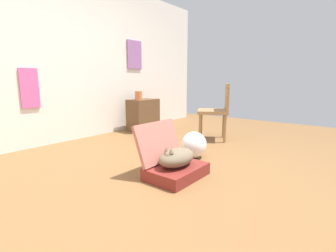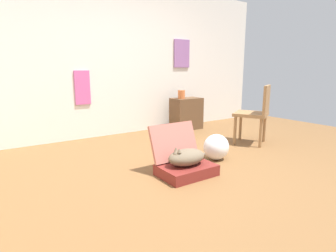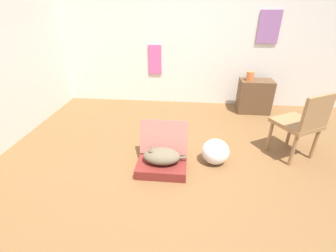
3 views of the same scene
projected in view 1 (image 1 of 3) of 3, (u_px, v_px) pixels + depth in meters
ground_plane at (186, 170)px, 2.68m from camera, size 7.68×7.68×0.00m
wall_back at (66, 57)px, 3.83m from camera, size 6.40×0.15×2.60m
suitcase_base at (176, 171)px, 2.47m from camera, size 0.59×0.43×0.12m
suitcase_lid at (159, 142)px, 2.56m from camera, size 0.59×0.19×0.41m
cat at (176, 157)px, 2.44m from camera, size 0.52×0.28×0.21m
plastic_bag_white at (194, 145)px, 3.08m from camera, size 0.34×0.31×0.33m
side_table at (143, 115)px, 4.71m from camera, size 0.57×0.35×0.60m
vase_tall at (138, 95)px, 4.52m from camera, size 0.13×0.13×0.16m
chair at (217, 109)px, 3.95m from camera, size 0.64×0.64×0.90m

